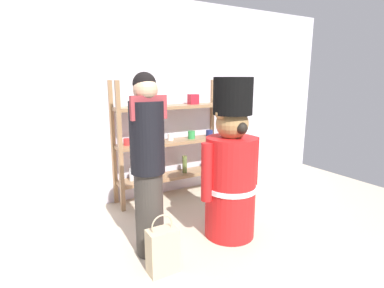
% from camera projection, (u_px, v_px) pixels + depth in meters
% --- Properties ---
extents(ground_plane, '(6.40, 6.40, 0.00)m').
position_uv_depth(ground_plane, '(244.00, 286.00, 2.37)').
color(ground_plane, beige).
extents(back_wall, '(6.40, 0.12, 2.60)m').
position_uv_depth(back_wall, '(138.00, 101.00, 3.95)').
color(back_wall, silver).
rests_on(back_wall, ground_plane).
extents(merchandise_shelf, '(1.55, 0.35, 1.57)m').
position_uv_depth(merchandise_shelf, '(171.00, 140.00, 4.06)').
color(merchandise_shelf, '#93704C').
rests_on(merchandise_shelf, ground_plane).
extents(teddy_bear_guard, '(0.68, 0.53, 1.60)m').
position_uv_depth(teddy_bear_guard, '(231.00, 169.00, 3.02)').
color(teddy_bear_guard, red).
rests_on(teddy_bear_guard, ground_plane).
extents(person_shopper, '(0.32, 0.30, 1.65)m').
position_uv_depth(person_shopper, '(148.00, 162.00, 2.65)').
color(person_shopper, '#38332D').
rests_on(person_shopper, ground_plane).
extents(shopping_bag, '(0.25, 0.16, 0.52)m').
position_uv_depth(shopping_bag, '(163.00, 250.00, 2.51)').
color(shopping_bag, '#C1AD89').
rests_on(shopping_bag, ground_plane).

